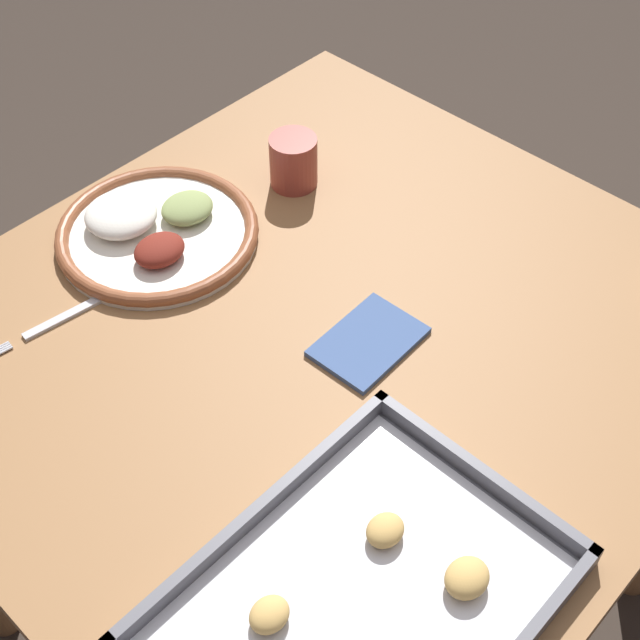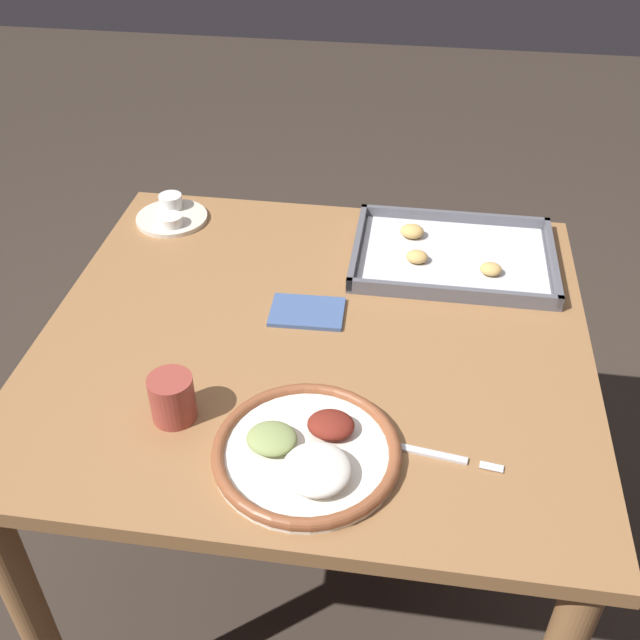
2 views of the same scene
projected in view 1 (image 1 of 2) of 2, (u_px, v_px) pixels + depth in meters
ground_plane at (323, 601)px, 1.71m from camera, size 8.00×8.00×0.00m
dining_table at (325, 393)px, 1.23m from camera, size 0.98×0.91×0.78m
dinner_plate at (155, 231)px, 1.24m from camera, size 0.28×0.28×0.05m
fork at (65, 317)px, 1.15m from camera, size 0.20×0.04×0.00m
baking_tray at (362, 600)px, 0.88m from camera, size 0.41×0.30×0.04m
drinking_cup at (293, 161)px, 1.31m from camera, size 0.07×0.07×0.08m
napkin at (368, 342)px, 1.12m from camera, size 0.14×0.10×0.01m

